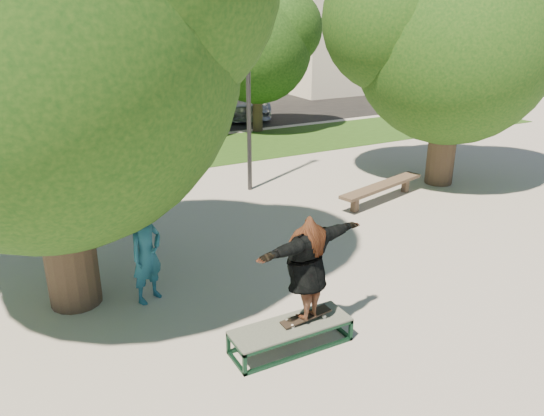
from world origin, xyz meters
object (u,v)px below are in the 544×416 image
lamppost (248,72)px  car_grey (71,111)px  grind_box (291,336)px  car_silver_a (35,119)px  tree_left (29,27)px  car_silver_b (237,98)px  car_dark (89,109)px  tree_right (450,32)px  bystander (146,254)px  bench (382,187)px

lamppost → car_grey: size_ratio=1.25×
grind_box → car_silver_a: car_silver_a is taller
tree_left → lamppost: bearing=36.4°
car_silver_b → car_grey: bearing=-173.8°
car_dark → car_grey: (-0.65, 0.45, -0.10)m
tree_left → car_silver_b: (9.59, 14.16, -3.65)m
lamppost → tree_right: bearing=-21.3°
car_grey → grind_box: bearing=-84.0°
bystander → car_dark: (1.72, 14.93, -0.07)m
grind_box → car_silver_a: bearing=96.5°
tree_left → car_silver_b: bearing=55.9°
car_silver_a → tree_left: bearing=-102.0°
grind_box → car_grey: 17.72m
car_dark → tree_left: bearing=-103.2°
grind_box → tree_right: bearing=33.0°
car_silver_a → car_dark: (2.15, 0.77, 0.10)m
car_dark → tree_right: bearing=-61.2°
tree_left → car_grey: size_ratio=1.46×
bench → car_grey: size_ratio=0.61×
car_dark → car_grey: bearing=143.3°
lamppost → car_dark: bearing=102.7°
lamppost → bench: lamppost is taller
tree_left → tree_right: bearing=11.0°
tree_left → lamppost: (5.29, 3.91, -1.27)m
tree_left → bystander: 3.82m
tree_left → grind_box: 5.78m
car_dark → car_silver_a: bearing=-162.0°
car_silver_a → bench: bearing=-68.4°
bystander → car_silver_b: 16.96m
car_silver_a → car_dark: car_dark is taller
lamppost → bystander: size_ratio=3.59×
car_silver_a → car_silver_b: bearing=-4.9°
lamppost → tree_left: bearing=-143.6°
tree_right → lamppost: (-4.92, 1.92, -0.94)m
car_dark → car_grey: car_dark is taller
car_silver_a → car_grey: bearing=30.4°
lamppost → grind_box: size_ratio=3.39×
bystander → tree_left: bearing=127.5°
grind_box → bystander: (-1.44, 2.32, 0.66)m
lamppost → bench: (2.58, -2.45, -2.77)m
car_grey → car_silver_a: bearing=-136.1°
bench → grind_box: bearing=-155.4°
lamppost → car_silver_b: 11.37m
grind_box → car_dark: car_dark is taller
tree_left → car_silver_a: tree_left is taller
lamppost → car_grey: (-3.00, 10.89, -2.47)m
tree_right → car_grey: 15.44m
tree_right → bystander: 9.90m
bench → car_silver_a: 14.04m
car_grey → bystander: bearing=-89.2°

